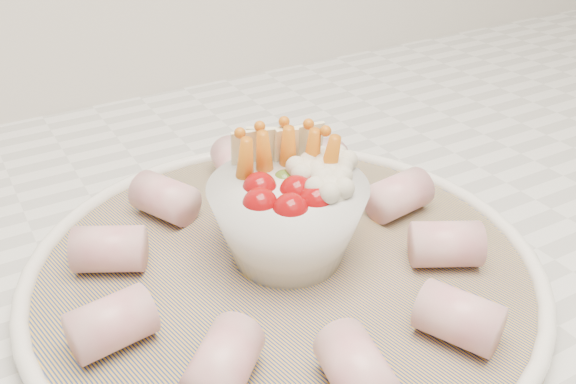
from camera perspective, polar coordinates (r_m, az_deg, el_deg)
serving_platter at (r=0.47m, az=-0.37°, el=-6.92°), size 0.44×0.44×0.02m
veggie_bowl at (r=0.45m, az=0.26°, el=-1.71°), size 0.11×0.11×0.09m
cured_meat_rolls at (r=0.45m, az=-0.47°, el=-4.89°), size 0.30×0.30×0.03m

